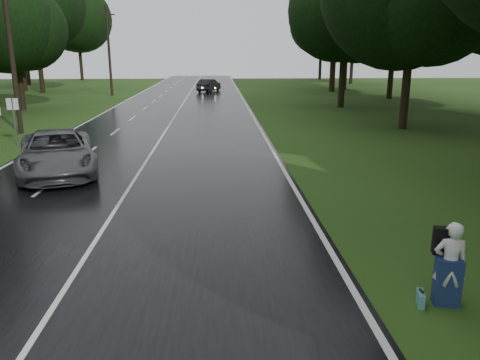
% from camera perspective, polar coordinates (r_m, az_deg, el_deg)
% --- Properties ---
extents(ground, '(160.00, 160.00, 0.00)m').
position_cam_1_polar(ground, '(10.04, -21.12, -13.47)').
color(ground, '#284915').
rests_on(ground, ground).
extents(road, '(12.00, 140.00, 0.04)m').
position_cam_1_polar(road, '(28.88, -9.05, 5.85)').
color(road, black).
rests_on(road, ground).
extents(lane_center, '(0.12, 140.00, 0.01)m').
position_cam_1_polar(lane_center, '(28.87, -9.05, 5.89)').
color(lane_center, silver).
rests_on(lane_center, road).
extents(grey_car, '(4.48, 6.57, 1.67)m').
position_cam_1_polar(grey_car, '(19.62, -21.40, 3.10)').
color(grey_car, '#4F5154').
rests_on(grey_car, road).
extents(far_car, '(2.94, 4.82, 1.50)m').
position_cam_1_polar(far_car, '(57.97, -3.80, 11.41)').
color(far_car, black).
rests_on(far_car, road).
extents(hitchhiker, '(0.67, 0.63, 1.66)m').
position_cam_1_polar(hitchhiker, '(9.75, 24.05, -9.58)').
color(hitchhiker, silver).
rests_on(hitchhiker, ground).
extents(suitcase, '(0.21, 0.40, 0.27)m').
position_cam_1_polar(suitcase, '(9.79, 21.10, -13.31)').
color(suitcase, teal).
rests_on(suitcase, ground).
extents(utility_pole_mid, '(1.80, 0.28, 9.92)m').
position_cam_1_polar(utility_pole_mid, '(30.84, -25.04, 5.16)').
color(utility_pole_mid, black).
rests_on(utility_pole_mid, ground).
extents(utility_pole_far, '(1.80, 0.28, 9.50)m').
position_cam_1_polar(utility_pole_far, '(54.95, -15.28, 9.88)').
color(utility_pole_far, black).
rests_on(utility_pole_far, ground).
extents(road_sign_a, '(0.58, 0.10, 2.40)m').
position_cam_1_polar(road_sign_a, '(25.02, -27.16, 2.85)').
color(road_sign_a, white).
rests_on(road_sign_a, ground).
extents(road_sign_b, '(0.58, 0.10, 2.42)m').
position_cam_1_polar(road_sign_b, '(26.88, -25.42, 3.82)').
color(road_sign_b, white).
rests_on(road_sign_b, ground).
extents(tree_left_e, '(7.58, 7.58, 11.85)m').
position_cam_1_polar(tree_left_e, '(43.44, -24.84, 7.72)').
color(tree_left_e, black).
rests_on(tree_left_e, ground).
extents(tree_left_f, '(11.69, 11.69, 18.27)m').
position_cam_1_polar(tree_left_f, '(61.30, -22.83, 9.74)').
color(tree_left_f, black).
rests_on(tree_left_f, ground).
extents(tree_right_d, '(9.08, 9.08, 14.19)m').
position_cam_1_polar(tree_right_d, '(31.41, 19.11, 5.91)').
color(tree_right_d, black).
rests_on(tree_right_d, ground).
extents(tree_right_e, '(9.25, 9.25, 14.45)m').
position_cam_1_polar(tree_right_e, '(42.56, 12.12, 8.65)').
color(tree_right_e, black).
rests_on(tree_right_e, ground).
extents(tree_right_f, '(9.60, 9.60, 15.00)m').
position_cam_1_polar(tree_right_f, '(59.53, 11.07, 10.51)').
color(tree_right_f, black).
rests_on(tree_right_f, ground).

